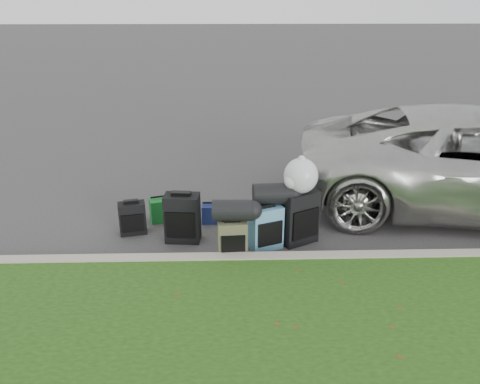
{
  "coord_description": "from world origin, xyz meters",
  "views": [
    {
      "loc": [
        -0.28,
        -6.33,
        3.28
      ],
      "look_at": [
        -0.1,
        0.2,
        0.55
      ],
      "focal_mm": 35.0,
      "sensor_mm": 36.0,
      "label": 1
    }
  ],
  "objects_px": {
    "tote_navy": "(211,213)",
    "suitcase_teal": "(266,227)",
    "suitcase_olive": "(233,239)",
    "suitcase_small_black": "(133,218)",
    "suitcase_large_black_left": "(182,218)",
    "tote_green": "(161,210)",
    "suitcase_large_black_right": "(299,217)"
  },
  "relations": [
    {
      "from": "suitcase_large_black_left",
      "to": "tote_green",
      "type": "xyz_separation_m",
      "value": [
        -0.41,
        0.67,
        -0.17
      ]
    },
    {
      "from": "suitcase_small_black",
      "to": "tote_green",
      "type": "distance_m",
      "value": 0.56
    },
    {
      "from": "suitcase_large_black_right",
      "to": "suitcase_small_black",
      "type": "bearing_deg",
      "value": 144.44
    },
    {
      "from": "suitcase_large_black_left",
      "to": "suitcase_olive",
      "type": "height_order",
      "value": "suitcase_large_black_left"
    },
    {
      "from": "suitcase_small_black",
      "to": "tote_green",
      "type": "height_order",
      "value": "suitcase_small_black"
    },
    {
      "from": "suitcase_olive",
      "to": "tote_navy",
      "type": "xyz_separation_m",
      "value": [
        -0.33,
        1.08,
        -0.12
      ]
    },
    {
      "from": "suitcase_large_black_left",
      "to": "suitcase_large_black_right",
      "type": "bearing_deg",
      "value": 2.25
    },
    {
      "from": "suitcase_large_black_left",
      "to": "tote_green",
      "type": "height_order",
      "value": "suitcase_large_black_left"
    },
    {
      "from": "tote_green",
      "to": "suitcase_small_black",
      "type": "bearing_deg",
      "value": -147.41
    },
    {
      "from": "tote_green",
      "to": "tote_navy",
      "type": "relative_size",
      "value": 1.27
    },
    {
      "from": "suitcase_large_black_left",
      "to": "suitcase_small_black",
      "type": "bearing_deg",
      "value": 167.63
    },
    {
      "from": "suitcase_olive",
      "to": "suitcase_large_black_right",
      "type": "height_order",
      "value": "suitcase_large_black_right"
    },
    {
      "from": "suitcase_olive",
      "to": "suitcase_large_black_left",
      "type": "bearing_deg",
      "value": 141.65
    },
    {
      "from": "suitcase_olive",
      "to": "suitcase_large_black_right",
      "type": "distance_m",
      "value": 1.04
    },
    {
      "from": "tote_navy",
      "to": "suitcase_small_black",
      "type": "bearing_deg",
      "value": -163.21
    },
    {
      "from": "suitcase_small_black",
      "to": "suitcase_large_black_left",
      "type": "relative_size",
      "value": 0.69
    },
    {
      "from": "suitcase_small_black",
      "to": "suitcase_teal",
      "type": "bearing_deg",
      "value": -26.64
    },
    {
      "from": "suitcase_teal",
      "to": "suitcase_large_black_right",
      "type": "xyz_separation_m",
      "value": [
        0.48,
        0.17,
        0.08
      ]
    },
    {
      "from": "suitcase_small_black",
      "to": "suitcase_large_black_right",
      "type": "relative_size",
      "value": 0.63
    },
    {
      "from": "suitcase_small_black",
      "to": "suitcase_large_black_right",
      "type": "xyz_separation_m",
      "value": [
        2.42,
        -0.32,
        0.15
      ]
    },
    {
      "from": "tote_green",
      "to": "tote_navy",
      "type": "xyz_separation_m",
      "value": [
        0.79,
        -0.08,
        -0.04
      ]
    },
    {
      "from": "suitcase_small_black",
      "to": "suitcase_teal",
      "type": "distance_m",
      "value": 2.01
    },
    {
      "from": "suitcase_teal",
      "to": "tote_green",
      "type": "distance_m",
      "value": 1.84
    },
    {
      "from": "suitcase_small_black",
      "to": "suitcase_large_black_right",
      "type": "bearing_deg",
      "value": -20.07
    },
    {
      "from": "tote_navy",
      "to": "suitcase_teal",
      "type": "bearing_deg",
      "value": -46.5
    },
    {
      "from": "suitcase_small_black",
      "to": "suitcase_olive",
      "type": "height_order",
      "value": "suitcase_olive"
    },
    {
      "from": "suitcase_olive",
      "to": "suitcase_teal",
      "type": "relative_size",
      "value": 0.85
    },
    {
      "from": "suitcase_large_black_left",
      "to": "suitcase_large_black_right",
      "type": "height_order",
      "value": "suitcase_large_black_right"
    },
    {
      "from": "suitcase_olive",
      "to": "tote_green",
      "type": "xyz_separation_m",
      "value": [
        -1.12,
        1.16,
        -0.08
      ]
    },
    {
      "from": "suitcase_teal",
      "to": "suitcase_large_black_left",
      "type": "bearing_deg",
      "value": 146.72
    },
    {
      "from": "suitcase_small_black",
      "to": "tote_navy",
      "type": "xyz_separation_m",
      "value": [
        1.15,
        0.35,
        -0.1
      ]
    },
    {
      "from": "suitcase_large_black_left",
      "to": "suitcase_teal",
      "type": "xyz_separation_m",
      "value": [
        1.18,
        -0.25,
        -0.04
      ]
    }
  ]
}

